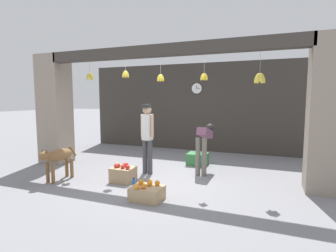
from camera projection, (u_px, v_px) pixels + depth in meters
ground_plane at (160, 177)px, 5.62m from camera, size 60.00×60.00×0.00m
shop_back_wall at (199, 107)px, 8.43m from camera, size 7.56×0.12×2.80m
shop_pillar_left at (55, 109)px, 6.88m from camera, size 0.70×0.60×2.80m
shop_pillar_right at (330, 115)px, 4.61m from camera, size 0.70×0.60×2.80m
storefront_awning at (162, 52)px, 5.45m from camera, size 5.66×0.26×0.85m
dog at (58, 157)px, 5.36m from camera, size 0.31×0.91×0.71m
shopkeeper at (147, 134)px, 5.81m from camera, size 0.34×0.27×1.56m
worker_stooping at (204, 141)px, 5.89m from camera, size 0.27×0.83×1.09m
fruit_crate_oranges at (147, 192)px, 4.38m from camera, size 0.52×0.41×0.31m
fruit_crate_apples at (123, 174)px, 5.32m from camera, size 0.44×0.39×0.38m
produce_box_green at (198, 159)px, 6.69m from camera, size 0.50×0.43×0.30m
water_bottle at (134, 184)px, 4.83m from camera, size 0.07×0.07×0.23m
wall_clock at (197, 88)px, 8.32m from camera, size 0.34×0.03×0.34m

